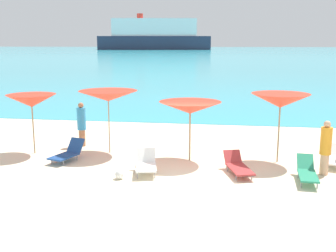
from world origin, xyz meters
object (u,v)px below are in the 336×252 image
at_px(lounge_chair_3, 336,157).
at_px(lounge_chair_4, 307,171).
at_px(umbrella_1, 108,96).
at_px(umbrella_0, 31,101).
at_px(umbrella_2, 190,108).
at_px(umbrella_3, 280,101).
at_px(cruise_ship, 154,36).
at_px(beachgoer_0, 326,146).
at_px(lounge_chair_1, 68,153).
at_px(beach_ball, 120,174).
at_px(lounge_chair_0, 238,166).
at_px(lounge_chair_2, 146,164).
at_px(beachgoer_1, 82,123).

distance_m(lounge_chair_3, lounge_chair_4, 2.21).
relative_size(umbrella_1, lounge_chair_3, 1.40).
relative_size(umbrella_0, lounge_chair_4, 1.30).
bearing_deg(umbrella_2, lounge_chair_3, 1.73).
height_order(umbrella_2, umbrella_3, umbrella_3).
bearing_deg(umbrella_2, cruise_ship, 101.02).
relative_size(umbrella_0, beachgoer_0, 1.29).
bearing_deg(cruise_ship, lounge_chair_1, -89.79).
distance_m(lounge_chair_3, beachgoer_0, 1.40).
height_order(umbrella_2, lounge_chair_3, umbrella_2).
bearing_deg(umbrella_0, beach_ball, -31.27).
relative_size(umbrella_3, lounge_chair_0, 1.40).
bearing_deg(beachgoer_0, lounge_chair_2, 55.62).
xyz_separation_m(lounge_chair_2, lounge_chair_4, (4.96, 0.01, -0.02)).
height_order(lounge_chair_0, lounge_chair_4, lounge_chair_4).
distance_m(lounge_chair_2, beachgoer_1, 4.57).
height_order(umbrella_3, lounge_chair_4, umbrella_3).
distance_m(lounge_chair_4, beach_ball, 5.69).
height_order(lounge_chair_0, lounge_chair_2, lounge_chair_2).
height_order(umbrella_3, beachgoer_1, umbrella_3).
distance_m(umbrella_1, beachgoer_1, 2.04).
xyz_separation_m(lounge_chair_3, lounge_chair_4, (-1.24, -1.83, 0.02)).
bearing_deg(lounge_chair_1, lounge_chair_2, -1.03).
xyz_separation_m(umbrella_1, beachgoer_1, (-1.40, 0.83, -1.23)).
bearing_deg(umbrella_3, beachgoer_0, -43.67).
height_order(beachgoer_0, beachgoer_1, beachgoer_1).
height_order(beach_ball, cruise_ship, cruise_ship).
distance_m(umbrella_1, lounge_chair_2, 3.49).
bearing_deg(beachgoer_0, lounge_chair_4, 96.77).
relative_size(umbrella_2, lounge_chair_4, 1.26).
distance_m(lounge_chair_0, lounge_chair_4, 2.09).
bearing_deg(cruise_ship, umbrella_0, -90.13).
relative_size(lounge_chair_1, lounge_chair_3, 0.89).
xyz_separation_m(umbrella_0, lounge_chair_2, (4.68, -1.75, -1.68)).
bearing_deg(beachgoer_0, lounge_chair_1, 46.45).
height_order(lounge_chair_4, beachgoer_0, beachgoer_0).
relative_size(umbrella_2, lounge_chair_2, 1.56).
relative_size(lounge_chair_3, cruise_ship, 0.02).
bearing_deg(beach_ball, umbrella_1, 112.18).
bearing_deg(lounge_chair_0, beachgoer_0, -9.82).
bearing_deg(umbrella_2, lounge_chair_0, -37.60).
height_order(umbrella_2, lounge_chair_4, umbrella_2).
distance_m(lounge_chair_1, lounge_chair_4, 8.05).
bearing_deg(cruise_ship, beachgoer_1, -89.76).
bearing_deg(beach_ball, beachgoer_0, 12.70).
relative_size(lounge_chair_1, cruise_ship, 0.02).
bearing_deg(lounge_chair_1, umbrella_2, 26.37).
distance_m(lounge_chair_0, cruise_ship, 250.76).
bearing_deg(umbrella_2, lounge_chair_1, -170.60).
bearing_deg(beachgoer_0, umbrella_1, 36.48).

